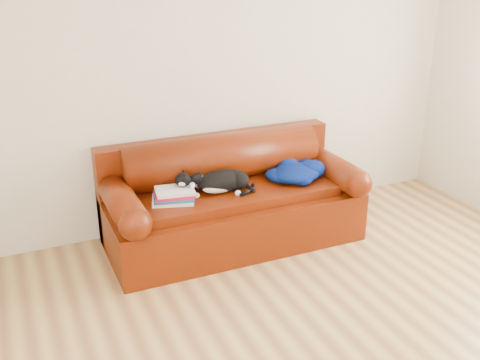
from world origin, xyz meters
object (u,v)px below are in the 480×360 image
object	(u,v)px
sofa_base	(233,216)
cat	(221,182)
blanket	(296,172)
book_stack	(174,195)

from	to	relation	value
sofa_base	cat	world-z (taller)	cat
sofa_base	blanket	bearing A→B (deg)	-5.48
sofa_base	book_stack	xyz separation A→B (m)	(-0.53, -0.07, 0.31)
book_stack	cat	distance (m)	0.41
sofa_base	cat	distance (m)	0.37
book_stack	blanket	size ratio (longest dim) A/B	0.62
cat	book_stack	bearing A→B (deg)	-155.58
sofa_base	cat	bearing A→B (deg)	-159.87
book_stack	cat	bearing A→B (deg)	3.88
cat	blanket	distance (m)	0.69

